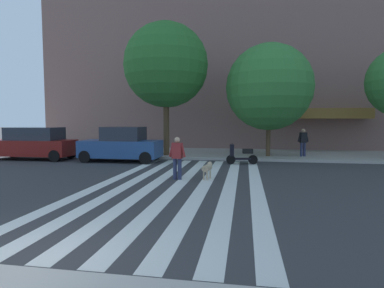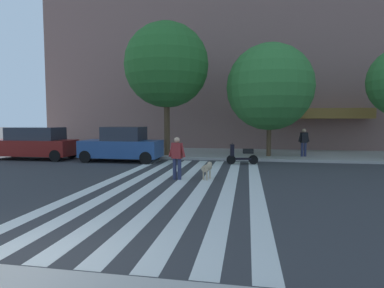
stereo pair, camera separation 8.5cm
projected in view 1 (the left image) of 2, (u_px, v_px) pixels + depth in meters
ground_plane at (141, 183)px, 11.42m from camera, size 160.00×160.00×0.00m
sidewalk_far at (189, 153)px, 21.10m from camera, size 80.00×6.00×0.15m
crosswalk_stripes at (180, 184)px, 11.18m from camera, size 5.85×13.10×0.01m
parked_car_near_curb at (33, 144)px, 18.23m from camera, size 4.86×2.00×1.88m
parked_car_behind_first at (122, 145)px, 17.32m from camera, size 4.36×1.92×1.93m
parked_scooter at (242, 155)px, 16.24m from camera, size 1.63×0.55×1.11m
street_tree_nearest at (166, 65)px, 18.86m from camera, size 5.10×5.10×8.00m
street_tree_middle at (269, 87)px, 18.44m from camera, size 5.09×5.09×6.63m
pedestrian_dog_walker at (177, 156)px, 12.05m from camera, size 0.71×0.31×1.64m
dog_on_leash at (207, 168)px, 12.15m from camera, size 0.36×0.97×0.65m
pedestrian_bystander at (303, 141)px, 18.45m from camera, size 0.69×0.35×1.64m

